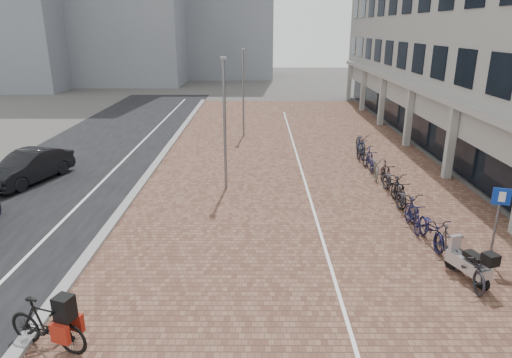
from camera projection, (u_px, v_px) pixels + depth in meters
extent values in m
plane|color=#474442|center=(255.00, 302.00, 11.60)|extent=(140.00, 140.00, 0.00)
cube|color=brown|center=(296.00, 165.00, 22.96)|extent=(14.50, 42.00, 0.04)
cube|color=black|center=(80.00, 165.00, 23.00)|extent=(8.00, 50.00, 0.03)
cube|color=gray|center=(156.00, 164.00, 22.97)|extent=(0.35, 42.00, 0.14)
cube|color=white|center=(119.00, 165.00, 22.99)|extent=(0.12, 44.00, 0.00)
cube|color=white|center=(300.00, 165.00, 22.95)|extent=(0.10, 30.00, 0.00)
cube|color=black|center=(423.00, 118.00, 26.18)|extent=(0.15, 38.00, 3.20)
cube|color=gray|center=(423.00, 87.00, 25.62)|extent=(1.60, 38.00, 0.30)
cube|color=gray|center=(451.00, 143.00, 20.50)|extent=(0.35, 0.35, 3.40)
cube|color=gray|center=(409.00, 117.00, 26.18)|extent=(0.35, 0.35, 3.40)
cube|color=gray|center=(382.00, 101.00, 31.87)|extent=(0.35, 0.35, 3.40)
cube|color=gray|center=(363.00, 90.00, 37.55)|extent=(0.35, 0.35, 3.40)
cube|color=gray|center=(349.00, 82.00, 43.24)|extent=(0.35, 0.35, 3.40)
imported|color=black|center=(29.00, 167.00, 20.34)|extent=(2.75, 4.58, 1.42)
imported|color=black|center=(47.00, 325.00, 9.73)|extent=(2.09, 1.18, 1.21)
cube|color=black|center=(43.00, 303.00, 9.56)|extent=(0.45, 0.44, 0.54)
cube|color=#9E1F11|center=(36.00, 322.00, 9.71)|extent=(0.44, 0.25, 0.42)
cube|color=#9E1F11|center=(57.00, 322.00, 9.71)|extent=(0.44, 0.25, 0.42)
cylinder|color=slate|center=(495.00, 229.00, 13.19)|extent=(0.07, 0.07, 2.17)
cube|color=#0C2F9E|center=(502.00, 196.00, 12.83)|extent=(0.48, 0.18, 0.49)
cylinder|color=gray|center=(225.00, 127.00, 18.77)|extent=(0.12, 0.12, 5.51)
cylinder|color=gray|center=(243.00, 94.00, 28.33)|extent=(0.12, 0.12, 5.37)
imported|color=black|center=(470.00, 265.00, 12.36)|extent=(0.76, 2.00, 1.04)
imported|color=black|center=(448.00, 245.00, 13.45)|extent=(0.50, 1.75, 1.05)
imported|color=#141335|center=(431.00, 229.00, 14.54)|extent=(0.73, 1.99, 1.04)
imported|color=#131234|center=(413.00, 215.00, 15.63)|extent=(0.53, 1.76, 1.05)
imported|color=black|center=(407.00, 203.00, 16.72)|extent=(0.80, 2.01, 1.04)
imported|color=black|center=(399.00, 192.00, 17.80)|extent=(0.56, 1.77, 1.05)
imported|color=#232328|center=(392.00, 182.00, 18.90)|extent=(0.90, 2.04, 1.04)
imported|color=black|center=(386.00, 174.00, 19.98)|extent=(0.52, 1.75, 1.05)
imported|color=#65615C|center=(376.00, 166.00, 21.08)|extent=(0.95, 2.05, 1.04)
imported|color=#141539|center=(370.00, 159.00, 22.16)|extent=(0.57, 1.77, 1.05)
imported|color=black|center=(362.00, 153.00, 23.26)|extent=(0.77, 2.00, 1.04)
imported|color=#161F3E|center=(360.00, 147.00, 24.34)|extent=(0.52, 1.75, 1.05)
imported|color=black|center=(361.00, 142.00, 25.43)|extent=(0.74, 1.99, 1.04)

